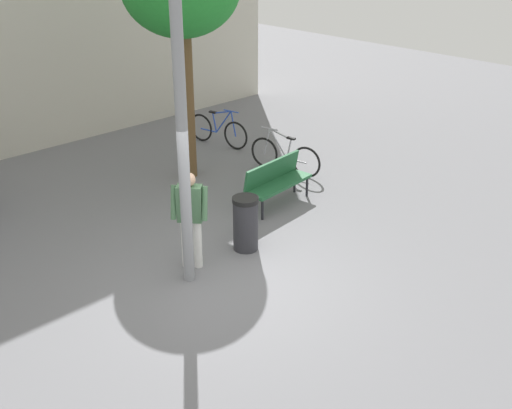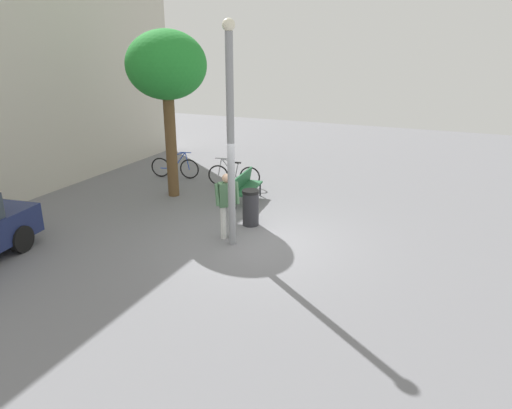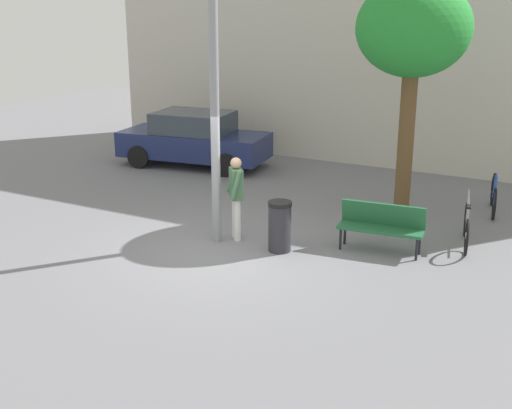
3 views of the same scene
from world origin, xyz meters
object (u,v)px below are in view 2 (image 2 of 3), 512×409
object	(u,v)px
lamppost	(230,131)
person_by_lamppost	(227,202)
bicycle_silver	(234,175)
bicycle_blue	(175,167)
trash_bin	(251,208)
park_bench	(246,185)
plaza_tree	(166,68)

from	to	relation	value
lamppost	person_by_lamppost	distance (m)	1.86
bicycle_silver	bicycle_blue	bearing A→B (deg)	87.28
person_by_lamppost	trash_bin	size ratio (longest dim) A/B	1.71
lamppost	park_bench	xyz separation A→B (m)	(3.03, 1.02, -2.24)
bicycle_silver	bicycle_blue	xyz separation A→B (m)	(0.11, 2.40, 0.00)
lamppost	bicycle_blue	world-z (taller)	lamppost
plaza_tree	trash_bin	size ratio (longest dim) A/B	5.16
bicycle_silver	bicycle_blue	distance (m)	2.40
lamppost	bicycle_blue	distance (m)	6.80
lamppost	park_bench	distance (m)	3.90
bicycle_blue	trash_bin	size ratio (longest dim) A/B	1.83
park_bench	bicycle_silver	world-z (taller)	bicycle_silver
park_bench	bicycle_silver	size ratio (longest dim) A/B	0.92
park_bench	person_by_lamppost	bearing A→B (deg)	-164.79
trash_bin	person_by_lamppost	bearing A→B (deg)	170.65
person_by_lamppost	bicycle_blue	bearing A→B (deg)	44.92
lamppost	park_bench	bearing A→B (deg)	18.62
trash_bin	lamppost	bearing A→B (deg)	-175.62
person_by_lamppost	bicycle_blue	world-z (taller)	person_by_lamppost
park_bench	trash_bin	bearing A→B (deg)	-151.55
plaza_tree	bicycle_blue	world-z (taller)	plaza_tree
lamppost	person_by_lamppost	size ratio (longest dim) A/B	3.09
bicycle_blue	bicycle_silver	bearing A→B (deg)	-92.72
lamppost	bicycle_silver	world-z (taller)	lamppost
lamppost	bicycle_blue	size ratio (longest dim) A/B	2.89
park_bench	plaza_tree	size ratio (longest dim) A/B	0.33
lamppost	trash_bin	size ratio (longest dim) A/B	5.29
bicycle_silver	bicycle_blue	size ratio (longest dim) A/B	1.00
lamppost	plaza_tree	bearing A→B (deg)	51.42
plaza_tree	bicycle_silver	xyz separation A→B (m)	(1.67, -1.33, -3.57)
lamppost	park_bench	size ratio (longest dim) A/B	3.15
plaza_tree	person_by_lamppost	bearing A→B (deg)	-127.83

